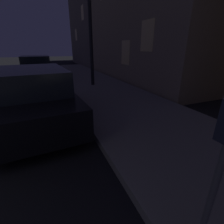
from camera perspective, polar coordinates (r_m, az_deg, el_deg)
car_black at (r=4.85m, az=-25.28°, el=5.13°), size 2.21×4.44×1.43m
car_green at (r=11.67m, az=-24.56°, el=13.70°), size 2.03×4.02×1.43m
building_far at (r=21.42m, az=-0.35°, el=27.14°), size 7.80×9.00×8.08m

